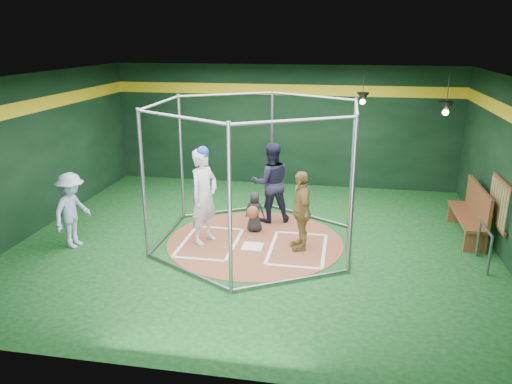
% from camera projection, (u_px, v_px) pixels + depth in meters
% --- Properties ---
extents(room_shell, '(10.10, 9.10, 3.53)m').
position_uv_depth(room_shell, '(255.00, 163.00, 10.31)').
color(room_shell, '#0D3913').
rests_on(room_shell, ground).
extents(clay_disc, '(3.80, 3.80, 0.01)m').
position_uv_depth(clay_disc, '(255.00, 241.00, 10.83)').
color(clay_disc, brown).
rests_on(clay_disc, ground).
extents(home_plate, '(0.43, 0.43, 0.01)m').
position_uv_depth(home_plate, '(253.00, 246.00, 10.54)').
color(home_plate, white).
rests_on(home_plate, clay_disc).
extents(batter_box_left, '(1.17, 1.77, 0.01)m').
position_uv_depth(batter_box_left, '(210.00, 242.00, 10.75)').
color(batter_box_left, white).
rests_on(batter_box_left, clay_disc).
extents(batter_box_right, '(1.17, 1.77, 0.01)m').
position_uv_depth(batter_box_right, '(298.00, 249.00, 10.43)').
color(batter_box_right, white).
rests_on(batter_box_right, clay_disc).
extents(batting_cage, '(4.05, 4.67, 3.00)m').
position_uv_depth(batting_cage, '(255.00, 175.00, 10.38)').
color(batting_cage, gray).
rests_on(batting_cage, ground).
extents(bat_rack, '(0.07, 1.25, 0.98)m').
position_uv_depth(bat_rack, '(499.00, 203.00, 10.05)').
color(bat_rack, brown).
rests_on(bat_rack, room_shell).
extents(pendant_lamp_near, '(0.34, 0.34, 0.90)m').
position_uv_depth(pendant_lamp_near, '(363.00, 97.00, 13.01)').
color(pendant_lamp_near, black).
rests_on(pendant_lamp_near, room_shell).
extents(pendant_lamp_far, '(0.34, 0.34, 0.90)m').
position_uv_depth(pendant_lamp_far, '(446.00, 107.00, 11.20)').
color(pendant_lamp_far, black).
rests_on(pendant_lamp_far, room_shell).
extents(batter_figure, '(0.75, 0.88, 2.10)m').
position_uv_depth(batter_figure, '(204.00, 196.00, 10.51)').
color(batter_figure, silver).
rests_on(batter_figure, clay_disc).
extents(visitor_leopard, '(0.70, 1.06, 1.67)m').
position_uv_depth(visitor_leopard, '(301.00, 210.00, 10.23)').
color(visitor_leopard, '#AE924A').
rests_on(visitor_leopard, clay_disc).
extents(catcher_figure, '(0.46, 0.54, 0.93)m').
position_uv_depth(catcher_figure, '(254.00, 212.00, 11.22)').
color(catcher_figure, black).
rests_on(catcher_figure, clay_disc).
extents(umpire, '(1.11, 0.99, 1.91)m').
position_uv_depth(umpire, '(271.00, 183.00, 11.75)').
color(umpire, black).
rests_on(umpire, clay_disc).
extents(bystander_blue, '(0.73, 1.11, 1.61)m').
position_uv_depth(bystander_blue, '(72.00, 210.00, 10.36)').
color(bystander_blue, '#9BAFCE').
rests_on(bystander_blue, ground).
extents(dugout_bench, '(0.47, 2.00, 1.17)m').
position_uv_depth(dugout_bench, '(472.00, 211.00, 10.94)').
color(dugout_bench, brown).
rests_on(dugout_bench, ground).
extents(steel_railing, '(0.05, 0.92, 0.79)m').
position_uv_depth(steel_railing, '(485.00, 240.00, 9.56)').
color(steel_railing, gray).
rests_on(steel_railing, ground).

